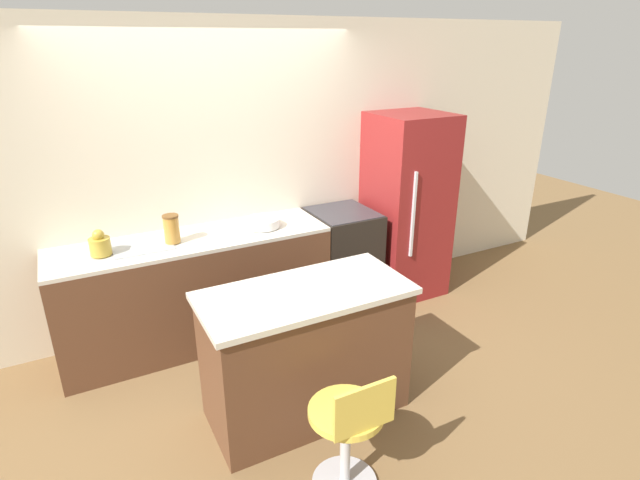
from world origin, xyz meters
TOP-DOWN VIEW (x-y plane):
  - ground_plane at (0.00, 0.00)m, footprint 14.00×14.00m
  - wall_back at (0.00, 0.66)m, footprint 8.00×0.06m
  - back_counter at (-0.33, 0.33)m, footprint 2.20×0.61m
  - kitchen_island at (0.08, -0.90)m, footprint 1.36×0.65m
  - oven_range at (1.06, 0.33)m, footprint 0.57×0.63m
  - refrigerator at (1.77, 0.30)m, footprint 0.69×0.70m
  - stool_chair at (-0.01, -1.60)m, footprint 0.42×0.42m
  - kettle at (-1.01, 0.30)m, footprint 0.15×0.15m
  - mixing_bowl at (0.27, 0.30)m, footprint 0.28×0.28m
  - canister_jar at (-0.49, 0.30)m, footprint 0.12×0.12m

SIDE VIEW (x-z plane):
  - ground_plane at x=0.00m, z-range 0.00..0.00m
  - stool_chair at x=-0.01m, z-range -0.01..0.81m
  - back_counter at x=-0.33m, z-range 0.00..0.94m
  - kitchen_island at x=0.08m, z-range 0.00..0.94m
  - oven_range at x=1.06m, z-range 0.00..0.94m
  - refrigerator at x=1.77m, z-range 0.00..1.79m
  - mixing_bowl at x=0.27m, z-range 0.94..1.02m
  - kettle at x=-1.01m, z-range 0.92..1.12m
  - canister_jar at x=-0.49m, z-range 0.94..1.17m
  - wall_back at x=0.00m, z-range 0.00..2.60m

